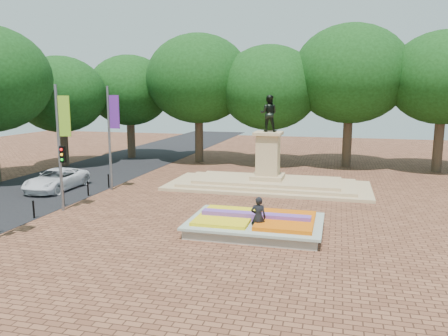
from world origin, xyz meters
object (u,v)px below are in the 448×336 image
(monument, at_px, (268,175))
(van, at_px, (56,180))
(pedestrian, at_px, (258,217))
(flower_bed, at_px, (256,224))

(monument, xyz_separation_m, van, (-13.78, -4.52, -0.16))
(monument, height_order, pedestrian, monument)
(monument, bearing_deg, flower_bed, -84.13)
(flower_bed, bearing_deg, pedestrian, -72.51)
(van, height_order, pedestrian, pedestrian)
(van, bearing_deg, flower_bed, -20.95)
(monument, xyz_separation_m, pedestrian, (1.28, -10.82, 0.07))
(flower_bed, height_order, monument, monument)
(flower_bed, height_order, van, van)
(monument, height_order, van, monument)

